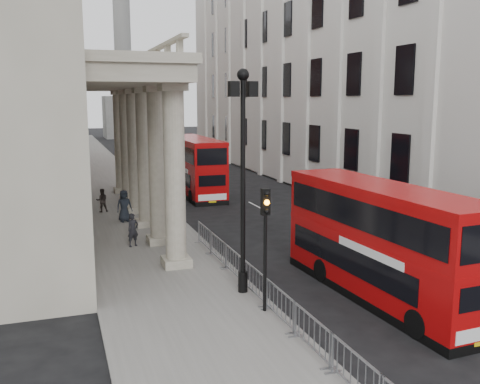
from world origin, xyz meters
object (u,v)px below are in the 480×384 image
(lamp_post_north, at_px, (128,126))
(bus_near, at_px, (381,240))
(bus_far, at_px, (195,165))
(pedestrian_c, at_px, (124,206))
(lamp_post_south, at_px, (243,167))
(traffic_light, at_px, (265,227))
(monument_column, at_px, (123,54))
(pedestrian_b, at_px, (102,200))
(lamp_post_mid, at_px, (161,138))
(pedestrian_a, at_px, (133,230))

(lamp_post_north, height_order, bus_near, lamp_post_north)
(bus_far, xyz_separation_m, pedestrian_c, (-6.49, -8.45, -1.23))
(lamp_post_south, xyz_separation_m, pedestrian_c, (-2.78, 13.55, -3.84))
(pedestrian_c, bearing_deg, lamp_post_south, -88.69)
(traffic_light, distance_m, bus_far, 24.30)
(monument_column, xyz_separation_m, pedestrian_c, (-9.38, -74.45, -14.91))
(pedestrian_b, relative_size, pedestrian_c, 0.80)
(lamp_post_mid, bearing_deg, pedestrian_b, 167.59)
(bus_far, relative_size, pedestrian_c, 5.36)
(monument_column, height_order, traffic_light, monument_column)
(lamp_post_south, relative_size, traffic_light, 1.93)
(lamp_post_north, xyz_separation_m, bus_near, (4.76, -33.87, -2.68))
(lamp_post_north, relative_size, pedestrian_b, 5.43)
(pedestrian_c, bearing_deg, lamp_post_mid, 31.15)
(bus_far, distance_m, pedestrian_c, 10.73)
(bus_far, bearing_deg, lamp_post_north, 110.74)
(bus_far, height_order, pedestrian_a, bus_far)
(lamp_post_north, bearing_deg, lamp_post_south, -90.00)
(bus_far, xyz_separation_m, pedestrian_a, (-6.77, -14.18, -1.35))
(lamp_post_north, height_order, pedestrian_c, lamp_post_north)
(pedestrian_a, distance_m, pedestrian_b, 9.06)
(lamp_post_mid, relative_size, pedestrian_c, 4.36)
(lamp_post_mid, distance_m, traffic_light, 18.11)
(traffic_light, height_order, bus_far, traffic_light)
(lamp_post_south, bearing_deg, traffic_light, -87.16)
(bus_near, bearing_deg, lamp_post_mid, 101.85)
(bus_far, distance_m, pedestrian_a, 15.77)
(bus_near, bearing_deg, lamp_post_south, 155.49)
(lamp_post_north, relative_size, traffic_light, 1.93)
(pedestrian_b, bearing_deg, pedestrian_c, 105.89)
(bus_near, bearing_deg, pedestrian_b, 111.55)
(bus_near, relative_size, pedestrian_c, 5.23)
(lamp_post_south, distance_m, bus_near, 5.78)
(bus_far, bearing_deg, monument_column, 87.87)
(monument_column, xyz_separation_m, lamp_post_north, (-6.60, -56.00, -11.07))
(lamp_post_north, xyz_separation_m, pedestrian_c, (-2.78, -18.45, -3.84))
(bus_far, bearing_deg, bus_near, -87.11)
(lamp_post_south, xyz_separation_m, lamp_post_mid, (0.00, 16.00, 0.00))
(bus_far, height_order, pedestrian_b, bus_far)
(lamp_post_south, distance_m, lamp_post_mid, 16.00)
(lamp_post_mid, height_order, bus_far, lamp_post_mid)
(monument_column, height_order, lamp_post_north, monument_column)
(lamp_post_south, height_order, lamp_post_mid, same)
(traffic_light, relative_size, bus_far, 0.42)
(monument_column, xyz_separation_m, bus_near, (-1.84, -89.87, -13.75))
(lamp_post_south, height_order, bus_far, lamp_post_south)
(lamp_post_mid, height_order, bus_near, lamp_post_mid)
(traffic_light, height_order, pedestrian_a, traffic_light)
(lamp_post_south, distance_m, bus_far, 22.46)
(traffic_light, height_order, bus_near, traffic_light)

